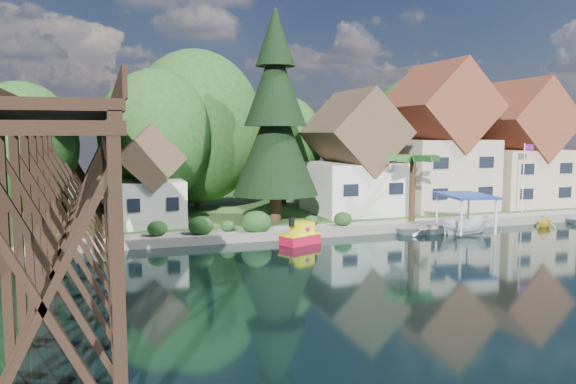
# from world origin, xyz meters

# --- Properties ---
(ground) EXTENTS (140.00, 140.00, 0.00)m
(ground) POSITION_xyz_m (0.00, 0.00, 0.00)
(ground) COLOR black
(ground) RESTS_ON ground
(bank) EXTENTS (140.00, 52.00, 0.50)m
(bank) POSITION_xyz_m (0.00, 34.00, 0.25)
(bank) COLOR #2D5321
(bank) RESTS_ON ground
(seawall) EXTENTS (60.00, 0.40, 0.62)m
(seawall) POSITION_xyz_m (4.00, 8.00, 0.31)
(seawall) COLOR slate
(seawall) RESTS_ON ground
(promenade) EXTENTS (50.00, 2.60, 0.06)m
(promenade) POSITION_xyz_m (6.00, 9.30, 0.53)
(promenade) COLOR gray
(promenade) RESTS_ON bank
(trestle_bridge) EXTENTS (4.12, 44.18, 9.30)m
(trestle_bridge) POSITION_xyz_m (-16.00, 5.17, 5.35)
(trestle_bridge) COLOR black
(trestle_bridge) RESTS_ON ground
(house_left) EXTENTS (7.64, 8.64, 11.02)m
(house_left) POSITION_xyz_m (7.00, 16.00, 5.14)
(house_left) COLOR silver
(house_left) RESTS_ON bank
(house_center) EXTENTS (8.65, 9.18, 13.89)m
(house_center) POSITION_xyz_m (16.00, 16.50, 6.42)
(house_center) COLOR #BCA793
(house_center) RESTS_ON bank
(house_right) EXTENTS (8.15, 8.64, 12.45)m
(house_right) POSITION_xyz_m (25.00, 16.00, 5.78)
(house_right) COLOR #C6AB8E
(house_right) RESTS_ON bank
(shed) EXTENTS (5.09, 5.40, 7.85)m
(shed) POSITION_xyz_m (-11.00, 14.50, 3.83)
(shed) COLOR silver
(shed) RESTS_ON bank
(bg_trees) EXTENTS (49.90, 13.30, 10.57)m
(bg_trees) POSITION_xyz_m (1.00, 21.25, 7.29)
(bg_trees) COLOR #382314
(bg_trees) RESTS_ON bank
(shrubs) EXTENTS (15.76, 2.47, 1.70)m
(shrubs) POSITION_xyz_m (-4.60, 9.26, 1.23)
(shrubs) COLOR #193914
(shrubs) RESTS_ON bank
(conifer) EXTENTS (7.01, 7.01, 17.27)m
(conifer) POSITION_xyz_m (-1.04, 13.80, 8.82)
(conifer) COLOR #382314
(conifer) RESTS_ON bank
(palm_tree) EXTENTS (4.06, 4.06, 5.73)m
(palm_tree) POSITION_xyz_m (9.18, 9.53, 5.50)
(palm_tree) COLOR #382314
(palm_tree) RESTS_ON bank
(flagpole) EXTENTS (0.98, 0.09, 6.24)m
(flagpole) POSITION_xyz_m (21.07, 10.44, 4.33)
(flagpole) COLOR white
(flagpole) RESTS_ON bank
(tugboat) EXTENTS (3.14, 2.49, 2.01)m
(tugboat) POSITION_xyz_m (-1.61, 6.15, 0.60)
(tugboat) COLOR red
(tugboat) RESTS_ON ground
(boat_white_a) EXTENTS (4.85, 3.85, 0.90)m
(boat_white_a) POSITION_xyz_m (8.79, 7.01, 0.45)
(boat_white_a) COLOR white
(boat_white_a) RESTS_ON ground
(boat_canopy) EXTENTS (4.02, 5.21, 3.06)m
(boat_canopy) POSITION_xyz_m (11.51, 5.74, 1.31)
(boat_canopy) COLOR white
(boat_canopy) RESTS_ON ground
(boat_yellow) EXTENTS (2.82, 2.70, 1.15)m
(boat_yellow) POSITION_xyz_m (19.66, 6.37, 0.58)
(boat_yellow) COLOR yellow
(boat_yellow) RESTS_ON ground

